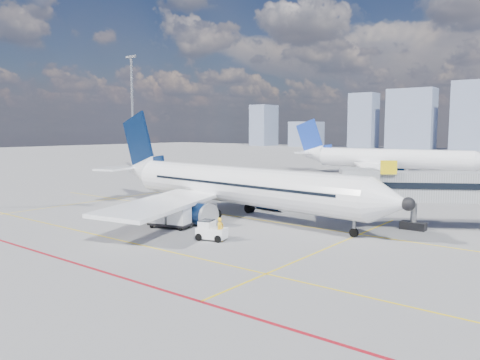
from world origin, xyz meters
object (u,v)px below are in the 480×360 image
object	(u,v)px
belt_loader	(149,206)
baggage_tug	(210,230)
ramp_worker	(220,230)
second_aircraft	(384,159)
cargo_dolly	(170,215)
main_aircraft	(228,185)

from	to	relation	value
belt_loader	baggage_tug	bearing A→B (deg)	-2.35
ramp_worker	belt_loader	bearing A→B (deg)	73.12
second_aircraft	baggage_tug	bearing A→B (deg)	-86.81
ramp_worker	cargo_dolly	bearing A→B (deg)	84.11
baggage_tug	ramp_worker	bearing A→B (deg)	-11.61
main_aircraft	cargo_dolly	bearing A→B (deg)	-85.68
second_aircraft	ramp_worker	size ratio (longest dim) A/B	20.02
main_aircraft	baggage_tug	size ratio (longest dim) A/B	14.92
baggage_tug	ramp_worker	xyz separation A→B (m)	(1.02, 0.06, 0.19)
main_aircraft	second_aircraft	bearing A→B (deg)	99.21
main_aircraft	second_aircraft	distance (m)	53.10
baggage_tug	ramp_worker	distance (m)	1.04
second_aircraft	baggage_tug	size ratio (longest dim) A/B	14.93
main_aircraft	ramp_worker	size ratio (longest dim) A/B	20.02
main_aircraft	belt_loader	xyz separation A→B (m)	(-8.19, -3.69, -2.66)
main_aircraft	cargo_dolly	distance (m)	8.46
baggage_tug	second_aircraft	bearing A→B (deg)	83.51
cargo_dolly	belt_loader	world-z (taller)	belt_loader
cargo_dolly	main_aircraft	bearing A→B (deg)	73.58
main_aircraft	second_aircraft	xyz separation A→B (m)	(-3.59, 52.98, 0.00)
cargo_dolly	second_aircraft	bearing A→B (deg)	77.82
second_aircraft	baggage_tug	distance (m)	63.23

